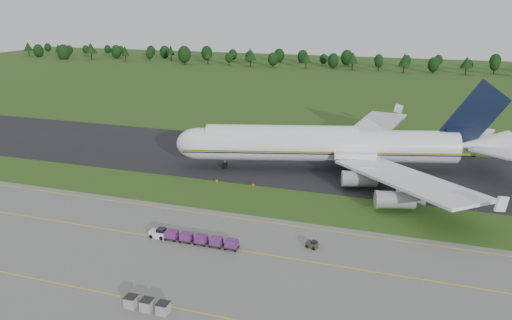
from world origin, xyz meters
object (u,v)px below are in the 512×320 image
(baggage_train, at_px, (192,238))
(edge_markers, at_px, (235,183))
(utility_cart, at_px, (312,245))
(aircraft, at_px, (332,145))
(uld_row, at_px, (147,305))

(baggage_train, xyz_separation_m, edge_markers, (-3.31, 29.19, -0.68))
(baggage_train, relative_size, utility_cart, 7.71)
(aircraft, bearing_deg, uld_row, -100.81)
(uld_row, xyz_separation_m, edge_markers, (-6.13, 48.87, -0.59))
(baggage_train, height_order, edge_markers, baggage_train)
(aircraft, relative_size, utility_cart, 37.98)
(utility_cart, relative_size, edge_markers, 0.23)
(aircraft, xyz_separation_m, uld_row, (-12.61, -66.03, -5.59))
(aircraft, height_order, baggage_train, aircraft)
(uld_row, relative_size, edge_markers, 0.69)
(aircraft, distance_m, edge_markers, 26.14)
(utility_cart, distance_m, uld_row, 29.72)
(uld_row, bearing_deg, baggage_train, 98.14)
(utility_cart, distance_m, edge_markers, 33.66)
(aircraft, xyz_separation_m, edge_markers, (-18.73, -17.15, -6.17))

